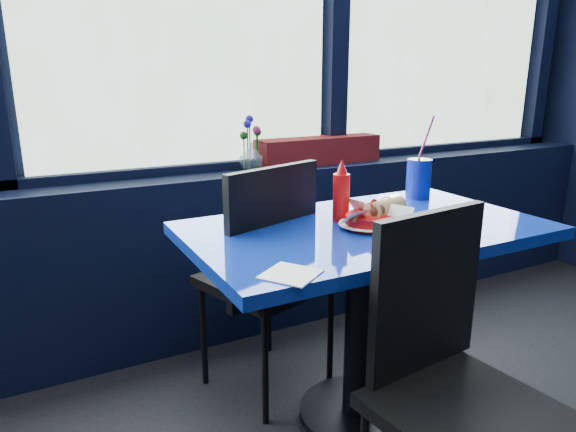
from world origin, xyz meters
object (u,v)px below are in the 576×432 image
object	(u,v)px
ketchup_bottle	(341,194)
chair_near_back	(269,267)
food_basket	(378,217)
chair_near_front	(450,367)
planter_box	(318,150)
flower_vase	(252,153)
soda_cup	(419,178)
near_table	(364,275)

from	to	relation	value
ketchup_bottle	chair_near_back	bearing A→B (deg)	133.88
chair_near_back	ketchup_bottle	distance (m)	0.40
food_basket	chair_near_front	bearing A→B (deg)	-94.66
chair_near_front	chair_near_back	distance (m)	0.80
chair_near_front	planter_box	bearing A→B (deg)	66.02
chair_near_front	chair_near_back	world-z (taller)	chair_near_back
food_basket	planter_box	bearing A→B (deg)	81.21
planter_box	food_basket	distance (m)	0.99
flower_vase	soda_cup	xyz separation A→B (m)	(0.45, -0.66, -0.04)
food_basket	flower_vase	bearing A→B (deg)	103.79
soda_cup	chair_near_front	bearing A→B (deg)	-125.45
ketchup_bottle	near_table	bearing A→B (deg)	-60.39
flower_vase	near_table	bearing A→B (deg)	-88.14
chair_near_front	food_basket	bearing A→B (deg)	68.76
chair_near_front	soda_cup	xyz separation A→B (m)	(0.53, 0.74, 0.31)
flower_vase	ketchup_bottle	xyz separation A→B (m)	(-0.02, -0.80, -0.03)
chair_near_front	ketchup_bottle	xyz separation A→B (m)	(0.06, 0.60, 0.33)
near_table	food_basket	distance (m)	0.22
planter_box	food_basket	xyz separation A→B (m)	(-0.32, -0.93, -0.09)
soda_cup	flower_vase	bearing A→B (deg)	124.38
flower_vase	chair_near_front	bearing A→B (deg)	-93.09
near_table	planter_box	distance (m)	1.01
flower_vase	soda_cup	world-z (taller)	soda_cup
chair_near_back	soda_cup	xyz separation A→B (m)	(0.66, -0.05, 0.29)
chair_near_back	planter_box	size ratio (longest dim) A/B	1.41
chair_near_back	ketchup_bottle	xyz separation A→B (m)	(0.19, -0.19, 0.30)
chair_near_back	flower_vase	bearing A→B (deg)	-126.51
flower_vase	food_basket	xyz separation A→B (m)	(0.06, -0.91, -0.10)
planter_box	food_basket	world-z (taller)	planter_box
planter_box	ketchup_bottle	xyz separation A→B (m)	(-0.40, -0.82, -0.02)
near_table	soda_cup	size ratio (longest dim) A/B	3.56
near_table	flower_vase	distance (m)	0.94
planter_box	flower_vase	size ratio (longest dim) A/B	2.61
near_table	food_basket	bearing A→B (deg)	-46.91
near_table	planter_box	xyz separation A→B (m)	(0.35, 0.90, 0.30)
planter_box	flower_vase	bearing A→B (deg)	-178.71
chair_near_front	ketchup_bottle	size ratio (longest dim) A/B	4.17
planter_box	food_basket	size ratio (longest dim) A/B	2.54
near_table	ketchup_bottle	size ratio (longest dim) A/B	5.53
chair_near_front	soda_cup	size ratio (longest dim) A/B	2.68
ketchup_bottle	flower_vase	bearing A→B (deg)	88.65
food_basket	ketchup_bottle	xyz separation A→B (m)	(-0.07, 0.11, 0.06)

